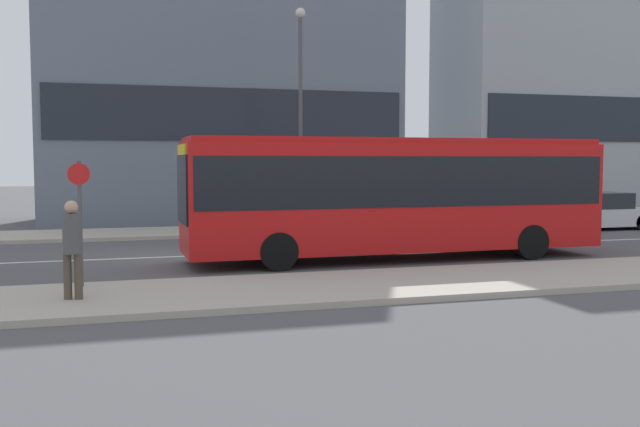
# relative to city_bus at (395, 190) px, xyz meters

# --- Properties ---
(ground_plane) EXTENTS (120.00, 120.00, 0.00)m
(ground_plane) POSITION_rel_city_bus_xyz_m (-5.80, 2.22, -1.90)
(ground_plane) COLOR #4F4F51
(sidewalk_near) EXTENTS (44.00, 3.50, 0.13)m
(sidewalk_near) POSITION_rel_city_bus_xyz_m (-5.80, -4.03, -1.83)
(sidewalk_near) COLOR #B2A899
(sidewalk_near) RESTS_ON ground_plane
(sidewalk_far) EXTENTS (44.00, 3.50, 0.13)m
(sidewalk_far) POSITION_rel_city_bus_xyz_m (-5.80, 8.47, -1.83)
(sidewalk_far) COLOR #B2A899
(sidewalk_far) RESTS_ON ground_plane
(lane_centerline) EXTENTS (41.80, 0.16, 0.01)m
(lane_centerline) POSITION_rel_city_bus_xyz_m (-5.80, 2.22, -1.89)
(lane_centerline) COLOR silver
(lane_centerline) RESTS_ON ground_plane
(apartment_block_left_tower) EXTENTS (15.61, 6.55, 16.80)m
(apartment_block_left_tower) POSITION_rel_city_bus_xyz_m (-2.46, 14.95, 6.50)
(apartment_block_left_tower) COLOR slate
(apartment_block_left_tower) RESTS_ON ground_plane
(apartment_block_right_tower) EXTENTS (16.09, 5.76, 17.20)m
(apartment_block_right_tower) POSITION_rel_city_bus_xyz_m (17.23, 14.56, 6.70)
(apartment_block_right_tower) COLOR #9EA3A8
(apartment_block_right_tower) RESTS_ON ground_plane
(city_bus) EXTENTS (11.49, 2.53, 3.30)m
(city_bus) POSITION_rel_city_bus_xyz_m (0.00, 0.00, 0.00)
(city_bus) COLOR red
(city_bus) RESTS_ON ground_plane
(parked_car_0) EXTENTS (3.95, 1.71, 1.27)m
(parked_car_0) POSITION_rel_city_bus_xyz_m (6.01, 5.69, -1.29)
(parked_car_0) COLOR #4C5156
(parked_car_0) RESTS_ON ground_plane
(parked_car_1) EXTENTS (4.12, 1.79, 1.44)m
(parked_car_1) POSITION_rel_city_bus_xyz_m (11.05, 5.66, -1.23)
(parked_car_1) COLOR silver
(parked_car_1) RESTS_ON ground_plane
(pedestrian_near_stop) EXTENTS (0.34, 0.34, 1.84)m
(pedestrian_near_stop) POSITION_rel_city_bus_xyz_m (-8.17, -4.16, -0.71)
(pedestrian_near_stop) COLOR #4C4233
(pedestrian_near_stop) RESTS_ON sidewalk_near
(bus_stop_sign) EXTENTS (0.44, 0.12, 2.57)m
(bus_stop_sign) POSITION_rel_city_bus_xyz_m (-8.08, -2.75, -0.26)
(bus_stop_sign) COLOR #4C4C51
(bus_stop_sign) RESTS_ON sidewalk_near
(street_lamp) EXTENTS (0.36, 0.36, 8.06)m
(street_lamp) POSITION_rel_city_bus_xyz_m (-0.73, 7.20, 3.06)
(street_lamp) COLOR #4C4C51
(street_lamp) RESTS_ON sidewalk_far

